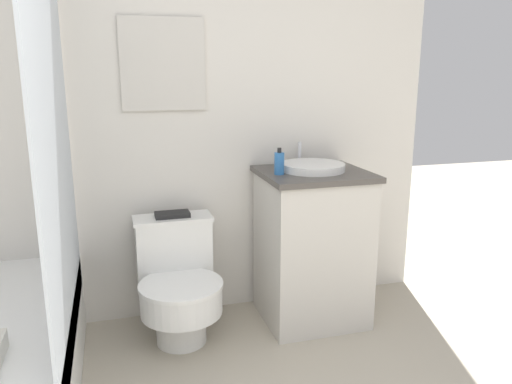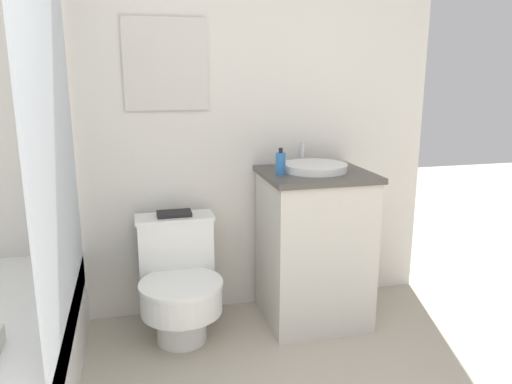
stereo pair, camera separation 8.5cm
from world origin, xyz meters
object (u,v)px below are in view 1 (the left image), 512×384
Objects in this scene: toilet at (178,283)px; book_on_tank at (172,214)px; soap_bottle at (279,163)px; sink at (313,167)px.

book_on_tank is (-0.00, 0.14, 0.33)m from toilet.
sink is at bearing 13.30° from soap_bottle.
soap_bottle is (-0.21, -0.05, 0.04)m from sink.
toilet is 0.95m from sink.
soap_bottle is at bearing -2.56° from toilet.
toilet is at bearing -178.11° from sink.
soap_bottle is at bearing -16.79° from book_on_tank.
toilet is 3.41× the size of book_on_tank.
sink reaches higher than book_on_tank.
book_on_tank is at bearing 90.00° from toilet.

